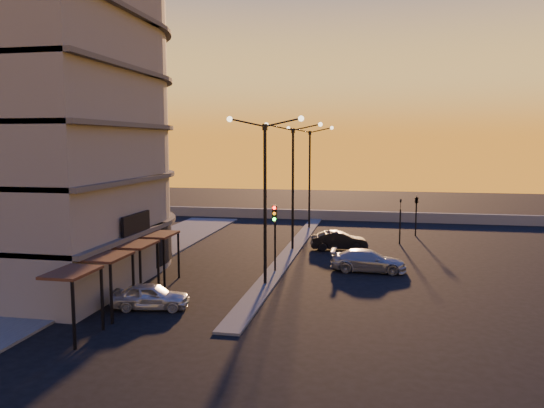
{
  "coord_description": "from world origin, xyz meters",
  "views": [
    {
      "loc": [
        6.05,
        -28.7,
        8.11
      ],
      "look_at": [
        -0.53,
        4.69,
        4.1
      ],
      "focal_mm": 35.0,
      "sensor_mm": 36.0,
      "label": 1
    }
  ],
  "objects_px": {
    "car_sedan": "(339,241)",
    "traffic_light_main": "(275,227)",
    "car_hatchback": "(151,296)",
    "streetlamp_mid": "(293,176)",
    "car_wagon": "(368,261)"
  },
  "relations": [
    {
      "from": "car_sedan",
      "to": "traffic_light_main",
      "type": "bearing_deg",
      "value": 145.5
    },
    {
      "from": "car_hatchback",
      "to": "streetlamp_mid",
      "type": "bearing_deg",
      "value": -26.39
    },
    {
      "from": "car_hatchback",
      "to": "car_sedan",
      "type": "xyz_separation_m",
      "value": [
        8.0,
        15.99,
        0.06
      ]
    },
    {
      "from": "car_hatchback",
      "to": "car_sedan",
      "type": "relative_size",
      "value": 0.89
    },
    {
      "from": "traffic_light_main",
      "to": "car_wagon",
      "type": "height_order",
      "value": "traffic_light_main"
    },
    {
      "from": "car_hatchback",
      "to": "car_wagon",
      "type": "distance_m",
      "value": 14.14
    },
    {
      "from": "streetlamp_mid",
      "to": "car_hatchback",
      "type": "bearing_deg",
      "value": -106.83
    },
    {
      "from": "car_hatchback",
      "to": "car_wagon",
      "type": "height_order",
      "value": "car_wagon"
    },
    {
      "from": "streetlamp_mid",
      "to": "traffic_light_main",
      "type": "bearing_deg",
      "value": -90.0
    },
    {
      "from": "streetlamp_mid",
      "to": "car_sedan",
      "type": "relative_size",
      "value": 2.25
    },
    {
      "from": "traffic_light_main",
      "to": "car_hatchback",
      "type": "bearing_deg",
      "value": -119.62
    },
    {
      "from": "car_wagon",
      "to": "car_sedan",
      "type": "bearing_deg",
      "value": 20.93
    },
    {
      "from": "streetlamp_mid",
      "to": "car_wagon",
      "type": "relative_size",
      "value": 2.02
    },
    {
      "from": "car_hatchback",
      "to": "car_sedan",
      "type": "distance_m",
      "value": 17.88
    },
    {
      "from": "traffic_light_main",
      "to": "car_wagon",
      "type": "xyz_separation_m",
      "value": [
        5.69,
        1.58,
        -2.2
      ]
    }
  ]
}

